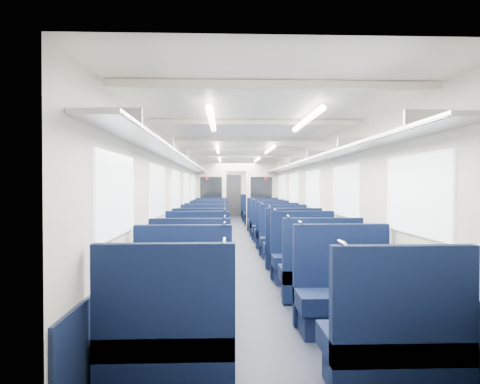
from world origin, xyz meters
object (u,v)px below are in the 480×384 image
Objects in this scene: bulkhead at (236,193)px; seat_14 at (209,229)px; seat_22 at (214,214)px; seat_17 at (266,224)px; seat_4 at (191,276)px; seat_26 at (215,211)px; seat_10 at (204,240)px; seat_24 at (215,212)px; seat_5 at (320,275)px; seat_23 at (256,214)px; seat_11 at (284,241)px; seat_25 at (254,212)px; seat_18 at (211,221)px; seat_7 at (304,260)px; end_door at (233,196)px; seat_1 at (395,346)px; seat_3 at (344,298)px; seat_20 at (213,217)px; seat_8 at (201,249)px; seat_19 at (263,221)px; seat_6 at (197,260)px; seat_0 at (167,341)px; seat_21 at (258,216)px; seat_27 at (252,211)px; seat_15 at (271,228)px; seat_2 at (182,301)px; seat_9 at (292,249)px; seat_13 at (276,234)px; seat_12 at (207,234)px.

bulkhead is 2.48× the size of seat_14.
seat_17 is at bearing -68.64° from seat_22.
seat_4 is 1.00× the size of seat_26.
seat_10 is 9.06m from seat_24.
seat_23 is (0.00, 11.18, 0.00)m from seat_5.
seat_25 is at bearing 90.00° from seat_11.
seat_5 is 1.00× the size of seat_10.
seat_18 is (0.00, 8.13, 0.00)m from seat_4.
seat_7 is 1.00× the size of seat_22.
seat_22 is (-0.83, -3.70, -0.65)m from end_door.
seat_26 is (0.00, 1.16, 0.00)m from seat_24.
seat_22 is (-1.66, 13.61, 0.00)m from seat_1.
seat_3 is 1.00× the size of seat_20.
seat_18 is at bearing 90.00° from seat_8.
seat_4 is at bearing -90.00° from seat_14.
seat_11 is 4.80m from seat_19.
seat_6 is at bearing -105.93° from seat_17.
bulkhead is 2.48× the size of seat_24.
seat_1 is 6.06m from seat_10.
seat_24 is at bearing 106.71° from seat_17.
seat_0 is at bearing -116.31° from seat_7.
seat_21 and seat_24 have the same top height.
seat_27 is (1.66, 3.50, 0.00)m from seat_20.
seat_0 is 1.00× the size of seat_18.
seat_6 is 12.49m from seat_27.
seat_3 is 1.00× the size of seat_5.
end_door is 1.77× the size of seat_1.
seat_15 is 1.00× the size of seat_22.
seat_15 and seat_24 have the same top height.
end_door reaches higher than seat_6.
seat_1 is at bearing -74.12° from seat_10.
seat_2 and seat_4 have the same top height.
seat_2 is 7.17m from seat_15.
end_door reaches higher than seat_5.
seat_26 is at bearing 95.90° from seat_1.
seat_15 is 1.15m from seat_17.
seat_5 is 1.00× the size of seat_20.
seat_20 and seat_21 have the same top height.
seat_19 is 5.39m from seat_27.
end_door is 8.01m from seat_17.
seat_2 is 2.02m from seat_5.
seat_14 is at bearing 90.00° from seat_0.
seat_26 is at bearing -123.48° from end_door.
seat_10 is 1.00× the size of seat_23.
seat_22 is (-1.66, 12.33, 0.00)m from seat_3.
seat_2 is 3.77m from seat_9.
seat_26 is at bearing 100.38° from seat_13.
seat_7 is 9.08m from seat_20.
seat_1 is at bearing -76.47° from seat_12.
seat_22 is (0.00, 7.78, 0.00)m from seat_10.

